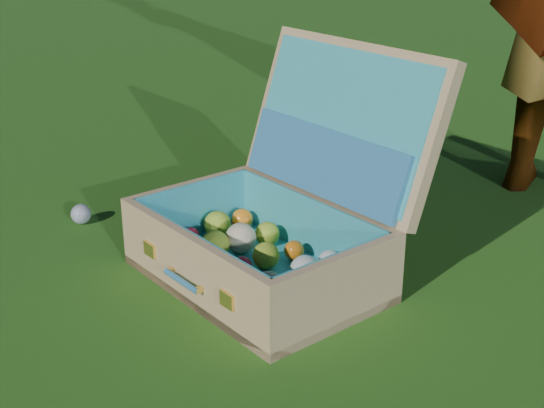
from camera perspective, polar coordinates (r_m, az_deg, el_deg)
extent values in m
plane|color=#215114|center=(1.92, 1.88, -6.24)|extent=(60.00, 60.00, 0.00)
sphere|color=teal|center=(2.33, -14.19, -0.74)|extent=(0.06, 0.06, 0.06)
cube|color=tan|center=(1.94, -1.20, -5.55)|extent=(0.72, 0.61, 0.02)
cube|color=tan|center=(1.80, -6.10, -5.06)|extent=(0.58, 0.25, 0.18)
cube|color=tan|center=(2.02, 3.13, -1.88)|extent=(0.58, 0.25, 0.18)
cube|color=tan|center=(2.12, -6.16, -0.69)|extent=(0.15, 0.35, 0.18)
cube|color=tan|center=(1.70, 4.99, -6.73)|extent=(0.15, 0.35, 0.18)
cube|color=teal|center=(1.93, -1.20, -5.18)|extent=(0.66, 0.55, 0.01)
cube|color=teal|center=(1.80, -5.73, -4.62)|extent=(0.53, 0.21, 0.16)
cube|color=teal|center=(2.00, 2.83, -1.69)|extent=(0.53, 0.21, 0.16)
cube|color=teal|center=(2.11, -5.95, -0.52)|extent=(0.14, 0.34, 0.16)
cube|color=teal|center=(1.71, 4.66, -6.22)|extent=(0.14, 0.34, 0.16)
cube|color=tan|center=(1.98, 5.37, 6.26)|extent=(0.64, 0.38, 0.40)
cube|color=teal|center=(1.97, 4.96, 6.36)|extent=(0.58, 0.33, 0.35)
cube|color=teal|center=(1.97, 3.88, 3.18)|extent=(0.54, 0.27, 0.17)
cube|color=#F2C659|center=(1.92, -9.19, -3.42)|extent=(0.05, 0.02, 0.04)
cube|color=#F2C659|center=(1.68, -3.41, -7.24)|extent=(0.05, 0.02, 0.04)
cylinder|color=teal|center=(1.80, -6.87, -5.77)|extent=(0.13, 0.06, 0.01)
cube|color=#F2C659|center=(1.85, -7.69, -4.98)|extent=(0.02, 0.02, 0.01)
cube|color=#F2C659|center=(1.75, -5.55, -6.44)|extent=(0.02, 0.02, 0.01)
sphere|color=#B49E18|center=(2.03, -8.12, -2.80)|extent=(0.07, 0.07, 0.07)
sphere|color=orange|center=(1.94, -6.47, -4.14)|extent=(0.06, 0.06, 0.06)
sphere|color=silver|center=(1.85, -4.63, -4.92)|extent=(0.09, 0.09, 0.09)
sphere|color=#B49E18|center=(1.77, -2.33, -6.35)|extent=(0.08, 0.08, 0.08)
sphere|color=#AABC2D|center=(1.68, -0.16, -8.33)|extent=(0.07, 0.07, 0.07)
sphere|color=red|center=(2.08, -6.13, -2.43)|extent=(0.05, 0.05, 0.05)
sphere|color=#AABC2D|center=(1.99, -4.31, -3.08)|extent=(0.08, 0.08, 0.08)
sphere|color=red|center=(1.90, -2.25, -4.69)|extent=(0.05, 0.05, 0.05)
sphere|color=beige|center=(1.81, -0.23, -6.02)|extent=(0.06, 0.06, 0.06)
sphere|color=#0E1A4A|center=(1.73, 2.01, -7.15)|extent=(0.08, 0.08, 0.08)
sphere|color=#AABC2D|center=(2.11, -4.13, -1.54)|extent=(0.08, 0.08, 0.08)
sphere|color=beige|center=(2.01, -2.37, -2.58)|extent=(0.08, 0.08, 0.08)
sphere|color=#AABC2D|center=(1.93, -0.46, -3.89)|extent=(0.07, 0.07, 0.07)
sphere|color=silver|center=(1.86, 2.51, -5.01)|extent=(0.08, 0.08, 0.08)
sphere|color=#0E1A4A|center=(1.78, 4.53, -6.45)|extent=(0.07, 0.07, 0.07)
sphere|color=orange|center=(2.16, -2.26, -1.15)|extent=(0.06, 0.06, 0.06)
sphere|color=#AABC2D|center=(2.06, -0.36, -2.26)|extent=(0.07, 0.07, 0.07)
sphere|color=orange|center=(1.98, 1.68, -3.50)|extent=(0.05, 0.05, 0.05)
sphere|color=silver|center=(1.92, 4.39, -4.35)|extent=(0.06, 0.06, 0.06)
sphere|color=#AABC2D|center=(1.84, 6.83, -5.58)|extent=(0.07, 0.07, 0.07)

